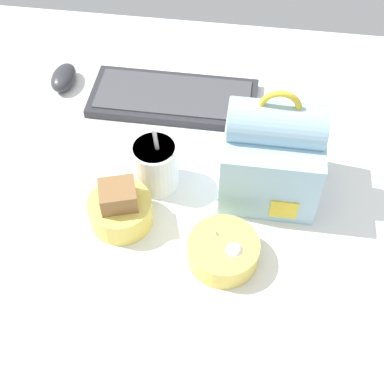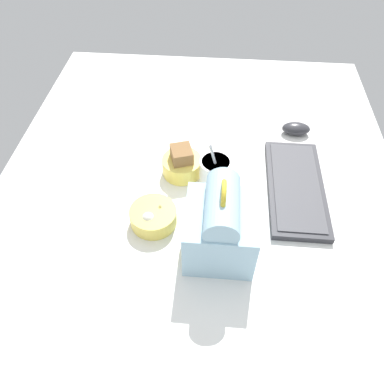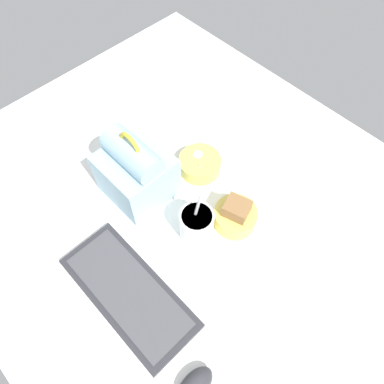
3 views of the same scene
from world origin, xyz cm
name	(u,v)px [view 1 (image 1 of 3)]	position (x,y,z in cm)	size (l,w,h in cm)	color
desk_surface	(165,206)	(0.00, 0.00, 1.00)	(140.00, 110.00, 2.00)	white
keyboard	(174,98)	(-2.61, 26.08, 3.02)	(33.88, 14.59, 2.10)	#2D2D33
lunch_bag	(272,153)	(17.56, 6.29, 10.51)	(16.25, 15.74, 22.04)	#9EC6DB
soup_cup	(155,164)	(-2.22, 4.40, 6.77)	(8.20, 8.20, 15.16)	white
bento_bowl_sandwich	(120,209)	(-6.54, -4.78, 5.22)	(10.74, 10.74, 8.63)	#EFD65B
bento_bowl_snacks	(223,250)	(11.26, -9.95, 4.29)	(11.47, 11.47, 5.16)	#EFD65B
computer_mouse	(64,77)	(-26.39, 28.33, 3.79)	(4.92, 8.53, 3.57)	#333338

